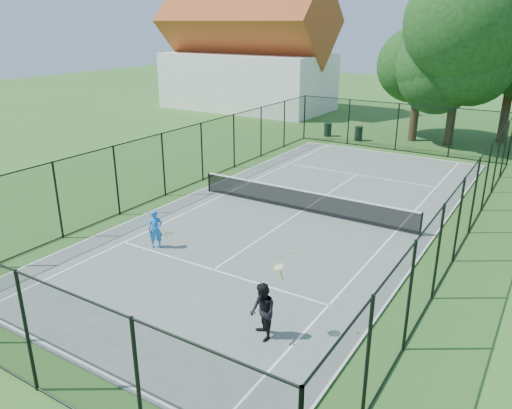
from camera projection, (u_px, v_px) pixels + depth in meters
The scene contains 11 objects.
ground at pixel (302, 212), 21.48m from camera, with size 120.00×120.00×0.00m, color #386221.
tennis_court at pixel (302, 212), 21.47m from camera, with size 11.00×24.00×0.06m, color #53615B.
tennis_net at pixel (303, 200), 21.28m from camera, with size 10.08×0.08×0.95m.
fence at pixel (303, 179), 20.96m from camera, with size 13.10×26.10×3.00m.
tree_near_left at pixel (420, 65), 32.77m from camera, with size 6.31×6.31×8.22m.
tree_near_mid at pixel (460, 54), 31.31m from camera, with size 7.23×7.23×9.46m.
building at pixel (247, 54), 45.75m from camera, with size 15.30×8.15×11.87m.
trash_bin_left at pixel (328, 130), 35.64m from camera, with size 0.58×0.58×0.94m.
trash_bin_right at pixel (359, 133), 34.29m from camera, with size 0.58×0.58×0.98m.
player_blue at pixel (156, 229), 17.77m from camera, with size 0.89×0.58×1.40m.
player_black at pixel (263, 312), 12.59m from camera, with size 1.02×1.02×2.39m.
Camera 1 is at (8.92, -18.07, 7.72)m, focal length 35.00 mm.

